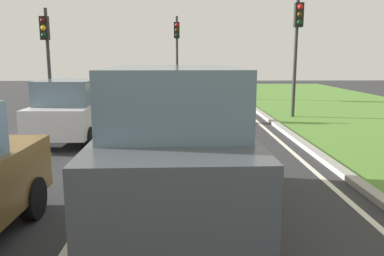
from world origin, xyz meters
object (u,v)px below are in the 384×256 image
car_suv_ahead (175,145)px  traffic_light_overhead_left (46,45)px  traffic_light_near_right (297,37)px  traffic_light_far_median (177,44)px  car_hatchback_far (71,110)px

car_suv_ahead → traffic_light_overhead_left: 11.65m
traffic_light_near_right → traffic_light_overhead_left: (-9.83, 0.52, -0.31)m
traffic_light_far_median → car_hatchback_far: bearing=-104.7°
car_suv_ahead → traffic_light_far_median: bearing=89.6°
car_suv_ahead → traffic_light_far_median: traffic_light_far_median is taller
car_suv_ahead → traffic_light_near_right: size_ratio=0.95×
car_hatchback_far → traffic_light_overhead_left: traffic_light_overhead_left is taller
traffic_light_near_right → traffic_light_far_median: 8.75m
traffic_light_overhead_left → car_suv_ahead: bearing=-62.6°
car_hatchback_far → traffic_light_overhead_left: size_ratio=0.86×
car_hatchback_far → traffic_light_far_median: bearing=76.0°
traffic_light_near_right → traffic_light_far_median: bearing=123.1°
car_suv_ahead → car_hatchback_far: 6.68m
car_hatchback_far → traffic_light_overhead_left: 5.25m
car_hatchback_far → traffic_light_far_median: traffic_light_far_median is taller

